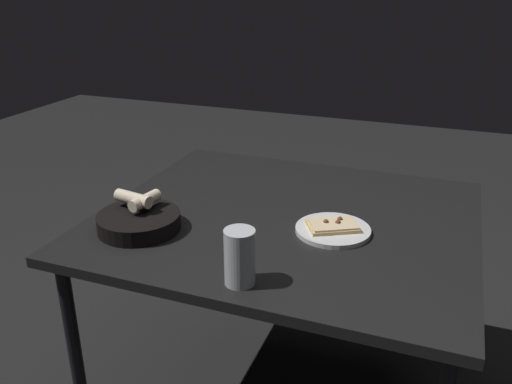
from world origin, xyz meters
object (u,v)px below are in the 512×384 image
object	(u,v)px
dining_table	(286,231)
beer_glass	(240,260)
pizza_plate	(333,229)
bread_basket	(139,220)

from	to	relation	value
dining_table	beer_glass	xyz separation A→B (m)	(0.01, -0.42, 0.12)
dining_table	beer_glass	size ratio (longest dim) A/B	7.98
dining_table	pizza_plate	size ratio (longest dim) A/B	5.19
pizza_plate	dining_table	bearing A→B (deg)	158.65
dining_table	pizza_plate	xyz separation A→B (m)	(0.16, -0.06, 0.07)
bread_basket	beer_glass	xyz separation A→B (m)	(0.39, -0.17, 0.03)
bread_basket	beer_glass	size ratio (longest dim) A/B	1.71
dining_table	pizza_plate	world-z (taller)	pizza_plate
pizza_plate	bread_basket	xyz separation A→B (m)	(-0.54, -0.18, 0.02)
dining_table	pizza_plate	bearing A→B (deg)	-21.35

